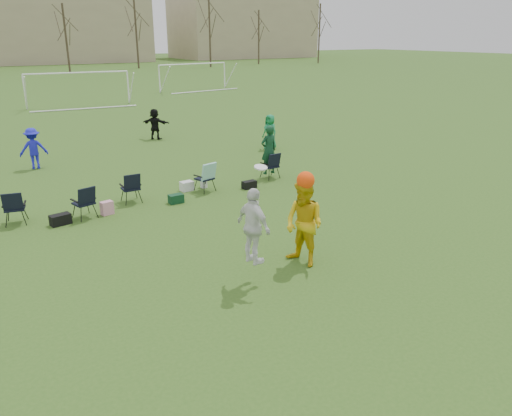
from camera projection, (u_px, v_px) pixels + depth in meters
ground at (267, 320)px, 9.34m from camera, size 260.00×260.00×0.00m
fielder_blue at (33, 148)px, 19.62m from camera, size 1.08×0.66×1.62m
fielder_green_far at (270, 132)px, 23.02m from camera, size 0.67×0.88×1.60m
fielder_black at (155, 124)px, 25.16m from camera, size 1.32×1.35×1.55m
center_contest at (290, 223)px, 11.00m from camera, size 2.23×1.29×2.61m
sideline_setup at (154, 183)px, 15.96m from camera, size 11.15×1.49×1.95m
goal_mid at (78, 79)px, 36.45m from camera, size 7.40×0.63×2.46m
goal_right at (193, 69)px, 47.19m from camera, size 7.35×1.14×2.46m
building_row at (7, 28)px, 88.01m from camera, size 126.00×16.00×13.00m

